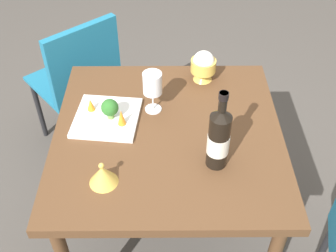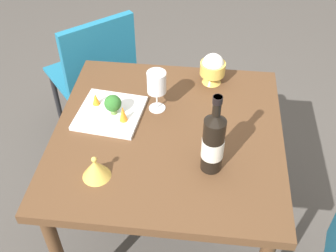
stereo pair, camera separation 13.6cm
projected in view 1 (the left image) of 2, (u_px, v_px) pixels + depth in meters
The scene contains 11 objects.
ground_plane at pixel (168, 235), 2.09m from camera, with size 8.00×8.00×0.00m, color #4C4742.
dining_table at pixel (168, 147), 1.65m from camera, with size 0.88×0.88×0.73m.
chair_by_wall at pixel (80, 76), 2.20m from camera, with size 0.56×0.56×0.85m.
wine_bottle at pixel (219, 138), 1.39m from camera, with size 0.08×0.08×0.32m.
wine_glass at pixel (152, 84), 1.60m from camera, with size 0.08×0.08×0.18m.
rice_bowl at pixel (203, 65), 1.79m from camera, with size 0.11×0.11×0.14m.
rice_bowl_lid at pixel (103, 175), 1.39m from camera, with size 0.10×0.10×0.09m.
serving_plate at pixel (107, 118), 1.64m from camera, with size 0.28×0.28×0.02m.
broccoli_floret at pixel (110, 108), 1.60m from camera, with size 0.07×0.07×0.09m.
carrot_garnish_left at pixel (91, 105), 1.65m from camera, with size 0.03×0.03×0.05m.
carrot_garnish_right at pixel (121, 117), 1.58m from camera, with size 0.03×0.03×0.07m.
Camera 1 is at (-0.01, -1.15, 1.83)m, focal length 44.10 mm.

